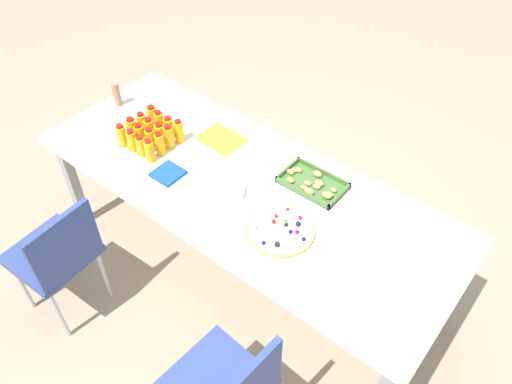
% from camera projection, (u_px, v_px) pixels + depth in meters
% --- Properties ---
extents(ground_plane, '(12.00, 12.00, 0.00)m').
position_uv_depth(ground_plane, '(245.00, 267.00, 3.22)').
color(ground_plane, tan).
extents(party_table, '(2.38, 0.92, 0.73)m').
position_uv_depth(party_table, '(243.00, 191.00, 2.75)').
color(party_table, silver).
rests_on(party_table, ground_plane).
extents(chair_near_left, '(0.42, 0.42, 0.83)m').
position_uv_depth(chair_near_left, '(58.00, 254.00, 2.67)').
color(chair_near_left, '#33478C').
rests_on(chair_near_left, ground_plane).
extents(juice_bottle_0, '(0.06, 0.06, 0.14)m').
position_uv_depth(juice_bottle_0, '(122.00, 136.00, 2.89)').
color(juice_bottle_0, '#FAAB14').
rests_on(juice_bottle_0, party_table).
extents(juice_bottle_1, '(0.05, 0.05, 0.14)m').
position_uv_depth(juice_bottle_1, '(132.00, 141.00, 2.86)').
color(juice_bottle_1, '#F9AF14').
rests_on(juice_bottle_1, party_table).
extents(juice_bottle_2, '(0.05, 0.05, 0.13)m').
position_uv_depth(juice_bottle_2, '(141.00, 146.00, 2.83)').
color(juice_bottle_2, '#F8AF14').
rests_on(juice_bottle_2, party_table).
extents(juice_bottle_3, '(0.05, 0.05, 0.14)m').
position_uv_depth(juice_bottle_3, '(149.00, 151.00, 2.79)').
color(juice_bottle_3, '#FAAD14').
rests_on(juice_bottle_3, party_table).
extents(juice_bottle_4, '(0.06, 0.06, 0.14)m').
position_uv_depth(juice_bottle_4, '(132.00, 129.00, 2.93)').
color(juice_bottle_4, '#FAAC14').
rests_on(juice_bottle_4, party_table).
extents(juice_bottle_5, '(0.05, 0.05, 0.13)m').
position_uv_depth(juice_bottle_5, '(140.00, 135.00, 2.90)').
color(juice_bottle_5, '#F8AF14').
rests_on(juice_bottle_5, party_table).
extents(juice_bottle_6, '(0.06, 0.06, 0.14)m').
position_uv_depth(juice_bottle_6, '(150.00, 139.00, 2.87)').
color(juice_bottle_6, '#F9AB14').
rests_on(juice_bottle_6, party_table).
extents(juice_bottle_7, '(0.05, 0.05, 0.15)m').
position_uv_depth(juice_bottle_7, '(160.00, 144.00, 2.83)').
color(juice_bottle_7, '#F9AC14').
rests_on(juice_bottle_7, party_table).
extents(juice_bottle_8, '(0.05, 0.05, 0.14)m').
position_uv_depth(juice_bottle_8, '(142.00, 123.00, 2.97)').
color(juice_bottle_8, '#F8AE14').
rests_on(juice_bottle_8, party_table).
extents(juice_bottle_9, '(0.06, 0.06, 0.13)m').
position_uv_depth(juice_bottle_9, '(149.00, 128.00, 2.94)').
color(juice_bottle_9, '#F9AE14').
rests_on(juice_bottle_9, party_table).
extents(juice_bottle_10, '(0.06, 0.06, 0.13)m').
position_uv_depth(juice_bottle_10, '(160.00, 134.00, 2.91)').
color(juice_bottle_10, '#FAAB14').
rests_on(juice_bottle_10, party_table).
extents(juice_bottle_11, '(0.06, 0.06, 0.15)m').
position_uv_depth(juice_bottle_11, '(169.00, 137.00, 2.88)').
color(juice_bottle_11, '#FAAE14').
rests_on(juice_bottle_11, party_table).
extents(juice_bottle_12, '(0.06, 0.06, 0.14)m').
position_uv_depth(juice_bottle_12, '(152.00, 117.00, 3.02)').
color(juice_bottle_12, '#F8AE14').
rests_on(juice_bottle_12, party_table).
extents(juice_bottle_13, '(0.06, 0.06, 0.14)m').
position_uv_depth(juice_bottle_13, '(159.00, 122.00, 2.98)').
color(juice_bottle_13, '#F9AE14').
rests_on(juice_bottle_13, party_table).
extents(juice_bottle_14, '(0.06, 0.06, 0.13)m').
position_uv_depth(juice_bottle_14, '(169.00, 127.00, 2.95)').
color(juice_bottle_14, '#F9AE14').
rests_on(juice_bottle_14, party_table).
extents(juice_bottle_15, '(0.05, 0.05, 0.15)m').
position_uv_depth(juice_bottle_15, '(179.00, 131.00, 2.91)').
color(juice_bottle_15, '#FAAF14').
rests_on(juice_bottle_15, party_table).
extents(fruit_pizza, '(0.34, 0.34, 0.05)m').
position_uv_depth(fruit_pizza, '(281.00, 230.00, 2.46)').
color(fruit_pizza, tan).
rests_on(fruit_pizza, party_table).
extents(snack_tray, '(0.34, 0.21, 0.04)m').
position_uv_depth(snack_tray, '(312.00, 184.00, 2.69)').
color(snack_tray, '#477238').
rests_on(snack_tray, party_table).
extents(plate_stack, '(0.17, 0.17, 0.03)m').
position_uv_depth(plate_stack, '(228.00, 192.00, 2.64)').
color(plate_stack, silver).
rests_on(plate_stack, party_table).
extents(napkin_stack, '(0.15, 0.15, 0.02)m').
position_uv_depth(napkin_stack, '(168.00, 173.00, 2.75)').
color(napkin_stack, '#194CA5').
rests_on(napkin_stack, party_table).
extents(cardboard_tube, '(0.04, 0.04, 0.16)m').
position_uv_depth(cardboard_tube, '(117.00, 94.00, 3.16)').
color(cardboard_tube, '#9E7A56').
rests_on(cardboard_tube, party_table).
extents(paper_folder, '(0.27, 0.21, 0.01)m').
position_uv_depth(paper_folder, '(221.00, 139.00, 2.97)').
color(paper_folder, yellow).
rests_on(paper_folder, party_table).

